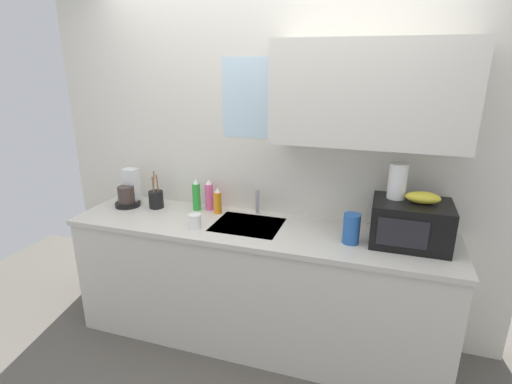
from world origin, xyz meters
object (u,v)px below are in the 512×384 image
(banana_bunch, at_px, (423,198))
(paper_towel_roll, at_px, (398,181))
(cereal_canister, at_px, (351,229))
(mug_white, at_px, (195,221))
(dish_soap_bottle_orange, at_px, (218,201))
(dish_soap_bottle_pink, at_px, (209,196))
(dish_soap_bottle_green, at_px, (196,196))
(coffee_maker, at_px, (129,192))
(utensil_crock, at_px, (156,199))
(microwave, at_px, (410,223))

(banana_bunch, bearing_deg, paper_towel_roll, 161.57)
(cereal_canister, relative_size, mug_white, 1.99)
(paper_towel_roll, height_order, dish_soap_bottle_orange, paper_towel_roll)
(dish_soap_bottle_pink, xyz_separation_m, dish_soap_bottle_green, (-0.09, -0.04, 0.00))
(dish_soap_bottle_pink, relative_size, mug_white, 2.48)
(dish_soap_bottle_orange, relative_size, dish_soap_bottle_pink, 0.84)
(dish_soap_bottle_green, bearing_deg, coffee_maker, -173.54)
(dish_soap_bottle_orange, xyz_separation_m, dish_soap_bottle_pink, (-0.09, 0.05, 0.02))
(banana_bunch, bearing_deg, dish_soap_bottle_orange, 175.50)
(dish_soap_bottle_green, bearing_deg, dish_soap_bottle_pink, 22.62)
(dish_soap_bottle_orange, height_order, dish_soap_bottle_green, dish_soap_bottle_green)
(coffee_maker, relative_size, utensil_crock, 0.96)
(microwave, xyz_separation_m, dish_soap_bottle_orange, (-1.32, 0.11, -0.04))
(utensil_crock, bearing_deg, mug_white, -29.68)
(banana_bunch, xyz_separation_m, dish_soap_bottle_pink, (-1.46, 0.16, -0.19))
(dish_soap_bottle_green, bearing_deg, paper_towel_roll, -2.88)
(dish_soap_bottle_orange, relative_size, dish_soap_bottle_green, 0.82)
(dish_soap_bottle_orange, bearing_deg, coffee_maker, -176.10)
(paper_towel_roll, relative_size, dish_soap_bottle_orange, 1.11)
(banana_bunch, distance_m, paper_towel_roll, 0.18)
(paper_towel_roll, bearing_deg, mug_white, -169.22)
(banana_bunch, height_order, paper_towel_roll, paper_towel_roll)
(banana_bunch, height_order, mug_white, banana_bunch)
(mug_white, bearing_deg, dish_soap_bottle_orange, 82.35)
(cereal_canister, bearing_deg, paper_towel_roll, 32.01)
(mug_white, bearing_deg, dish_soap_bottle_green, 114.03)
(coffee_maker, relative_size, dish_soap_bottle_green, 1.16)
(banana_bunch, relative_size, paper_towel_roll, 0.91)
(dish_soap_bottle_pink, bearing_deg, microwave, -6.41)
(cereal_canister, bearing_deg, dish_soap_bottle_pink, 166.52)
(dish_soap_bottle_orange, bearing_deg, dish_soap_bottle_pink, 151.62)
(dish_soap_bottle_green, distance_m, cereal_canister, 1.18)
(coffee_maker, bearing_deg, banana_bunch, -1.59)
(banana_bunch, distance_m, dish_soap_bottle_green, 1.57)
(coffee_maker, height_order, mug_white, coffee_maker)
(banana_bunch, bearing_deg, cereal_canister, -165.62)
(paper_towel_roll, height_order, utensil_crock, paper_towel_roll)
(microwave, distance_m, utensil_crock, 1.82)
(dish_soap_bottle_orange, distance_m, dish_soap_bottle_pink, 0.10)
(microwave, xyz_separation_m, utensil_crock, (-1.82, 0.07, -0.06))
(dish_soap_bottle_orange, relative_size, mug_white, 2.08)
(banana_bunch, height_order, dish_soap_bottle_pink, banana_bunch)
(coffee_maker, bearing_deg, utensil_crock, 2.84)
(microwave, relative_size, coffee_maker, 1.64)
(microwave, relative_size, dish_soap_bottle_green, 1.91)
(banana_bunch, relative_size, dish_soap_bottle_green, 0.83)
(dish_soap_bottle_green, xyz_separation_m, mug_white, (0.14, -0.31, -0.07))
(cereal_canister, bearing_deg, utensil_crock, 173.44)
(dish_soap_bottle_green, bearing_deg, dish_soap_bottle_orange, -4.02)
(microwave, height_order, banana_bunch, banana_bunch)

